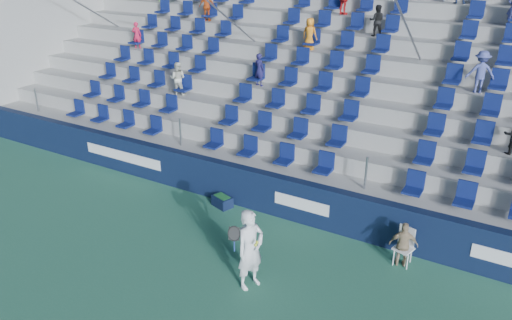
{
  "coord_description": "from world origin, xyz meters",
  "views": [
    {
      "loc": [
        6.39,
        -7.81,
        7.08
      ],
      "look_at": [
        0.2,
        2.8,
        1.7
      ],
      "focal_mm": 35.0,
      "sensor_mm": 36.0,
      "label": 1
    }
  ],
  "objects": [
    {
      "name": "line_judge",
      "position": [
        4.39,
        2.5,
        0.57
      ],
      "size": [
        0.72,
        0.47,
        1.14
      ],
      "primitive_type": "imported",
      "rotation": [
        0.0,
        0.0,
        3.46
      ],
      "color": "tan",
      "rests_on": "ground"
    },
    {
      "name": "grandstand",
      "position": [
        -0.0,
        8.24,
        2.14
      ],
      "size": [
        24.0,
        8.17,
        6.63
      ],
      "color": "gray",
      "rests_on": "ground"
    },
    {
      "name": "sponsor_wall",
      "position": [
        0.0,
        3.15,
        0.6
      ],
      "size": [
        24.0,
        0.32,
        1.2
      ],
      "color": "#0F1A37",
      "rests_on": "ground"
    },
    {
      "name": "tennis_player",
      "position": [
        1.68,
        0.02,
        0.95
      ],
      "size": [
        0.73,
        0.8,
        1.89
      ],
      "color": "silver",
      "rests_on": "ground"
    },
    {
      "name": "ball_bin",
      "position": [
        -0.91,
        2.75,
        0.18
      ],
      "size": [
        0.68,
        0.55,
        0.33
      ],
      "color": "black",
      "rests_on": "ground"
    },
    {
      "name": "ground",
      "position": [
        0.0,
        0.0,
        0.0
      ],
      "size": [
        70.0,
        70.0,
        0.0
      ],
      "primitive_type": "plane",
      "color": "#317355",
      "rests_on": "ground"
    },
    {
      "name": "line_judge_chair",
      "position": [
        4.39,
        2.65,
        0.53
      ],
      "size": [
        0.5,
        0.51,
        0.93
      ],
      "color": "white",
      "rests_on": "ground"
    }
  ]
}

